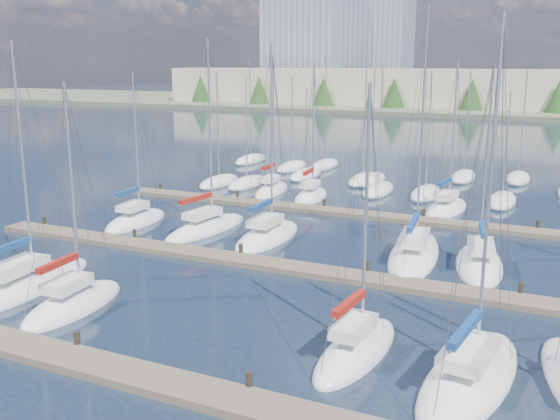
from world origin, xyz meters
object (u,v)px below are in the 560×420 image
at_px(sailboat_o, 311,196).
at_px(sailboat_l, 479,264).
at_px(sailboat_k, 414,254).
at_px(sailboat_h, 136,221).
at_px(sailboat_e, 470,377).
at_px(sailboat_d, 356,350).
at_px(sailboat_b, 23,286).
at_px(sailboat_p, 446,209).
at_px(sailboat_n, 272,190).
at_px(sailboat_i, 206,228).
at_px(sailboat_j, 268,236).
at_px(sailboat_c, 73,304).

distance_m(sailboat_o, sailboat_l, 20.65).
bearing_deg(sailboat_k, sailboat_h, 174.84).
relative_size(sailboat_e, sailboat_l, 1.14).
bearing_deg(sailboat_e, sailboat_h, 159.34).
xyz_separation_m(sailboat_o, sailboat_d, (13.07, -26.82, -0.01)).
xyz_separation_m(sailboat_b, sailboat_k, (17.25, 14.24, 0.01)).
height_order(sailboat_p, sailboat_n, sailboat_n).
relative_size(sailboat_i, sailboat_o, 1.14).
bearing_deg(sailboat_n, sailboat_d, -64.42).
xyz_separation_m(sailboat_p, sailboat_h, (-20.07, -13.68, -0.01)).
distance_m(sailboat_j, sailboat_o, 13.23).
bearing_deg(sailboat_c, sailboat_i, 92.23).
relative_size(sailboat_p, sailboat_d, 1.08).
relative_size(sailboat_e, sailboat_c, 1.22).
height_order(sailboat_p, sailboat_k, sailboat_k).
height_order(sailboat_b, sailboat_k, sailboat_k).
bearing_deg(sailboat_b, sailboat_h, 98.33).
xyz_separation_m(sailboat_j, sailboat_k, (9.88, 0.21, 0.00)).
relative_size(sailboat_o, sailboat_b, 0.91).
xyz_separation_m(sailboat_e, sailboat_o, (-17.61, 27.09, 0.02)).
distance_m(sailboat_p, sailboat_l, 14.03).
distance_m(sailboat_j, sailboat_l, 13.75).
bearing_deg(sailboat_h, sailboat_b, -80.42).
bearing_deg(sailboat_b, sailboat_c, -16.70).
xyz_separation_m(sailboat_d, sailboat_l, (2.92, 13.75, -0.01)).
distance_m(sailboat_n, sailboat_b, 27.95).
xyz_separation_m(sailboat_i, sailboat_k, (14.73, 0.18, -0.01)).
height_order(sailboat_k, sailboat_l, sailboat_k).
xyz_separation_m(sailboat_n, sailboat_b, (-0.90, -27.93, -0.03)).
xyz_separation_m(sailboat_n, sailboat_h, (-4.22, -14.28, -0.02)).
bearing_deg(sailboat_h, sailboat_p, 30.21).
height_order(sailboat_h, sailboat_b, sailboat_b).
relative_size(sailboat_o, sailboat_h, 1.04).
relative_size(sailboat_b, sailboat_c, 1.17).
bearing_deg(sailboat_p, sailboat_c, -106.99).
bearing_deg(sailboat_p, sailboat_j, -118.23).
xyz_separation_m(sailboat_h, sailboat_d, (21.53, -13.40, 0.01)).
xyz_separation_m(sailboat_b, sailboat_c, (4.23, -0.85, 0.01)).
bearing_deg(sailboat_i, sailboat_k, 7.02).
relative_size(sailboat_k, sailboat_l, 1.27).
distance_m(sailboat_p, sailboat_c, 30.84).
bearing_deg(sailboat_c, sailboat_d, 0.22).
xyz_separation_m(sailboat_i, sailboat_h, (-5.84, -0.41, -0.01)).
bearing_deg(sailboat_k, sailboat_j, 174.40).
distance_m(sailboat_i, sailboat_p, 19.46).
bearing_deg(sailboat_l, sailboat_e, -93.18).
bearing_deg(sailboat_p, sailboat_o, -171.76).
bearing_deg(sailboat_b, sailboat_j, 56.96).
relative_size(sailboat_b, sailboat_l, 1.09).
distance_m(sailboat_h, sailboat_k, 20.58).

